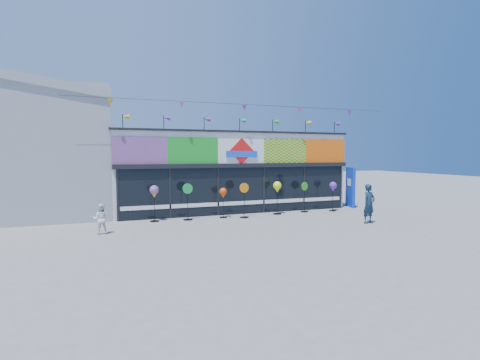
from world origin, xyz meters
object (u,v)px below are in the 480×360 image
blue_sign (350,187)px  spinner_1 (188,201)px  spinner_3 (244,199)px  spinner_6 (333,188)px  spinner_0 (154,193)px  child (101,219)px  adult_man (369,204)px  spinner_5 (304,196)px  spinner_4 (277,188)px  spinner_2 (223,194)px

blue_sign → spinner_1: blue_sign is taller
spinner_3 → spinner_6: size_ratio=1.06×
spinner_0 → child: size_ratio=1.40×
spinner_6 → child: size_ratio=1.34×
child → adult_man: bearing=-179.3°
spinner_0 → child: bearing=-139.3°
spinner_0 → spinner_5: (7.54, 0.06, -0.46)m
adult_man → spinner_4: bearing=115.2°
spinner_5 → child: bearing=-168.6°
spinner_2 → spinner_5: bearing=2.3°
spinner_0 → adult_man: adult_man is taller
spinner_0 → spinner_5: spinner_0 is taller
spinner_4 → adult_man: adult_man is taller
blue_sign → spinner_0: 10.92m
spinner_2 → spinner_1: bearing=-179.3°
spinner_1 → child: size_ratio=1.45×
spinner_1 → spinner_6: bearing=-0.4°
spinner_3 → spinner_5: bearing=8.6°
spinner_4 → adult_man: (2.59, -3.56, -0.46)m
spinner_4 → adult_man: size_ratio=0.96×
adult_man → spinner_6: bearing=69.9°
spinner_0 → child: (-2.21, -1.90, -0.71)m
blue_sign → child: (-13.10, -2.68, -0.54)m
spinner_3 → adult_man: (4.47, -3.18, -0.02)m
blue_sign → adult_man: size_ratio=1.32×
spinner_0 → spinner_3: 4.08m
spinner_1 → child: 4.07m
child → spinner_3: bearing=-157.1°
adult_man → child: bearing=159.9°
spinner_1 → child: (-3.66, -1.76, -0.30)m
spinner_0 → spinner_4: (5.92, -0.09, 0.02)m
spinner_6 → spinner_2: bearing=179.3°
adult_man → child: 10.86m
spinner_6 → adult_man: size_ratio=0.91×
spinner_6 → child: spinner_6 is taller
spinner_4 → spinner_2: bearing=-179.4°
blue_sign → spinner_1: 9.49m
spinner_4 → adult_man: 4.42m
blue_sign → spinner_0: blue_sign is taller
child → blue_sign: bearing=-158.4°
spinner_0 → spinner_2: 3.13m
adult_man → spinner_3: bearing=133.8°
spinner_0 → adult_man: 9.26m
spinner_3 → child: 6.41m
spinner_4 → spinner_5: spinner_4 is taller
spinner_1 → spinner_3: 2.60m
blue_sign → spinner_6: bearing=-134.5°
spinner_3 → blue_sign: bearing=10.4°
spinner_2 → spinner_5: (4.42, 0.18, -0.30)m
blue_sign → adult_man: 5.04m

